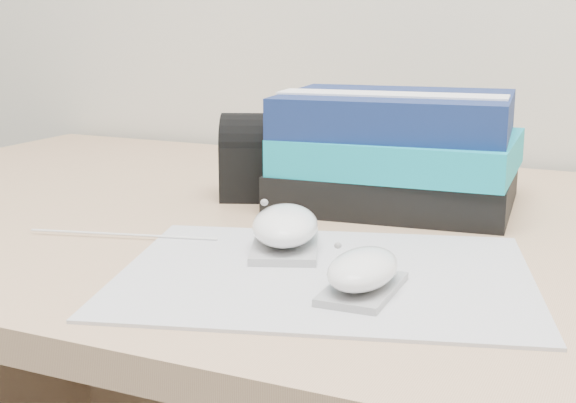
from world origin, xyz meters
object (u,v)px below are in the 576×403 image
at_px(book_stack, 398,150).
at_px(mouse_front, 363,272).
at_px(pouch, 270,157).
at_px(mouse_rear, 285,229).

bearing_deg(book_stack, mouse_front, -77.54).
height_order(mouse_front, pouch, pouch).
xyz_separation_m(mouse_rear, pouch, (-0.12, 0.21, 0.03)).
bearing_deg(mouse_rear, book_stack, 81.25).
bearing_deg(mouse_front, book_stack, 102.46).
bearing_deg(book_stack, pouch, -169.46).
xyz_separation_m(mouse_rear, book_stack, (0.04, 0.24, 0.04)).
distance_m(mouse_rear, pouch, 0.24).
bearing_deg(pouch, mouse_rear, -60.64).
relative_size(book_stack, pouch, 2.09).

